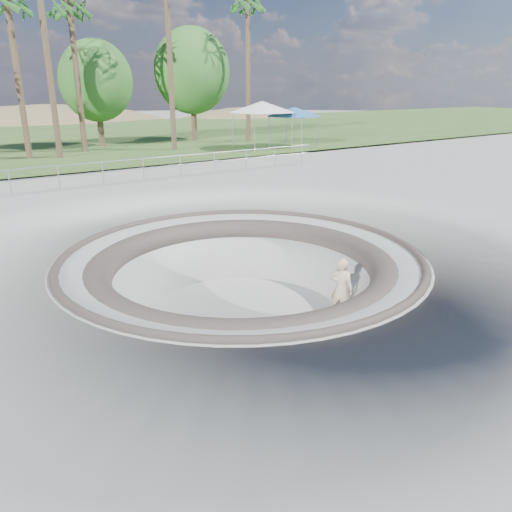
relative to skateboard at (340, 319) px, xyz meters
name	(u,v)px	position (x,y,z in m)	size (l,w,h in m)	color
ground	(242,255)	(-2.14, 1.88, 1.83)	(180.00, 180.00, 0.00)	#9D9C98
skate_bowl	(242,314)	(-2.14, 1.88, 0.00)	(14.00, 14.00, 4.10)	#9D9C98
grass_strip	(16,141)	(-2.14, 35.88, 2.05)	(180.00, 36.00, 0.12)	#345A24
distant_hills	(23,181)	(1.64, 59.05, -5.19)	(103.20, 45.00, 28.60)	olive
safety_railing	(103,172)	(-2.14, 13.88, 2.52)	(25.00, 0.06, 1.03)	#93959B
skateboard	(340,319)	(0.00, 0.00, 0.00)	(0.89, 0.52, 0.09)	brown
skater	(342,289)	(0.00, 0.00, 0.94)	(0.67, 0.44, 1.84)	#DAB88D
canopy_white	(262,107)	(11.37, 20.21, 4.93)	(6.37, 6.37, 3.22)	#93959B
canopy_blue	(294,112)	(13.94, 19.88, 4.55)	(5.04, 5.04, 2.79)	#93959B
palm_b	(8,7)	(-3.42, 24.02, 10.54)	(2.60, 2.60, 9.89)	brown
palm_d	(70,11)	(0.41, 25.49, 10.72)	(2.60, 2.60, 10.09)	brown
palm_f	(248,7)	(13.10, 24.60, 11.81)	(2.60, 2.60, 11.27)	brown
bushy_tree_mid	(96,81)	(2.43, 28.12, 6.65)	(5.20, 4.73, 7.50)	brown
bushy_tree_right	(192,71)	(10.06, 28.02, 7.41)	(6.05, 5.50, 8.73)	brown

